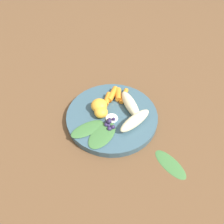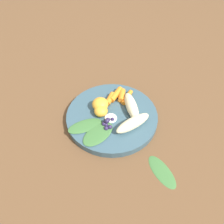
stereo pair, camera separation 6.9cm
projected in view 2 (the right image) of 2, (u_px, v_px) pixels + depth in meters
The scene contains 15 objects.
ground_plane at pixel (112, 119), 0.71m from camera, with size 2.40×2.40×0.00m, color brown.
bowl at pixel (112, 117), 0.70m from camera, with size 0.28×0.28×0.02m, color #385666.
banana_peeled_left at pixel (131, 106), 0.69m from camera, with size 0.12×0.03×0.03m, color beige.
banana_peeled_right at pixel (133, 123), 0.65m from camera, with size 0.12×0.03×0.03m, color beige.
orange_segment_near at pixel (101, 111), 0.68m from camera, with size 0.04×0.04×0.03m, color #F4A833.
orange_segment_far at pixel (100, 104), 0.70m from camera, with size 0.05×0.05×0.04m, color #F4A833.
carrot_front at pixel (127, 97), 0.73m from camera, with size 0.01×0.01×0.06m, color orange.
carrot_mid_left at pixel (122, 95), 0.74m from camera, with size 0.02×0.02×0.05m, color orange.
carrot_mid_right at pixel (116, 94), 0.74m from camera, with size 0.02×0.02×0.06m, color orange.
carrot_rear at pixel (110, 99), 0.73m from camera, with size 0.02×0.02×0.05m, color orange.
blueberry_pile at pixel (107, 123), 0.66m from camera, with size 0.04×0.05×0.03m.
coconut_shred_patch at pixel (111, 118), 0.68m from camera, with size 0.04×0.04×0.00m, color white.
kale_leaf_left at pixel (85, 126), 0.66m from camera, with size 0.10×0.05×0.01m, color #3D7038.
kale_leaf_right at pixel (98, 134), 0.64m from camera, with size 0.11×0.06×0.01m, color #3D7038.
kale_leaf_stray at pixel (162, 171), 0.59m from camera, with size 0.11×0.04×0.01m, color #3D7038.
Camera 2 is at (0.33, -0.32, 0.54)m, focal length 36.06 mm.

